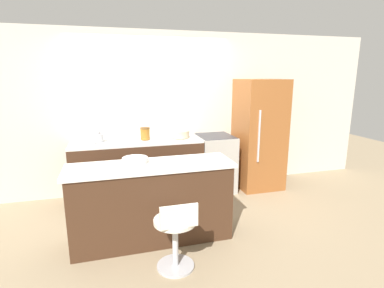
{
  "coord_description": "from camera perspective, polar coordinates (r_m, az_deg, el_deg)",
  "views": [
    {
      "loc": [
        -0.71,
        -4.2,
        1.91
      ],
      "look_at": [
        0.4,
        -0.31,
        0.98
      ],
      "focal_mm": 28.0,
      "sensor_mm": 36.0,
      "label": 1
    }
  ],
  "objects": [
    {
      "name": "back_counter",
      "position": [
        4.78,
        -10.24,
        -4.8
      ],
      "size": [
        1.97,
        0.64,
        0.94
      ],
      "color": "#422819",
      "rests_on": "ground_plane"
    },
    {
      "name": "mixing_bowl",
      "position": [
        4.77,
        -2.31,
        1.91
      ],
      "size": [
        0.3,
        0.3,
        0.11
      ],
      "color": "#C1B28E",
      "rests_on": "back_counter"
    },
    {
      "name": "stool_chair",
      "position": [
        3.09,
        -3.13,
        -16.85
      ],
      "size": [
        0.42,
        0.42,
        0.76
      ],
      "color": "#B7B7BC",
      "rests_on": "ground_plane"
    },
    {
      "name": "canister_jar",
      "position": [
        4.66,
        -8.92,
        1.99
      ],
      "size": [
        0.15,
        0.15,
        0.19
      ],
      "color": "#9E6623",
      "rests_on": "back_counter"
    },
    {
      "name": "wall_back",
      "position": [
        4.98,
        -7.65,
        5.86
      ],
      "size": [
        8.0,
        0.06,
        2.6
      ],
      "color": "beige",
      "rests_on": "ground_plane"
    },
    {
      "name": "fruit_bowl",
      "position": [
        3.48,
        -10.79,
        -3.06
      ],
      "size": [
        0.29,
        0.29,
        0.07
      ],
      "color": "white",
      "rests_on": "kitchen_island"
    },
    {
      "name": "ground_plane",
      "position": [
        4.66,
        -5.89,
        -11.24
      ],
      "size": [
        14.0,
        14.0,
        0.0
      ],
      "primitive_type": "plane",
      "color": "#998466"
    },
    {
      "name": "refrigerator",
      "position": [
        5.23,
        12.63,
        1.81
      ],
      "size": [
        0.72,
        0.73,
        1.84
      ],
      "color": "#995628",
      "rests_on": "ground_plane"
    },
    {
      "name": "oven_range",
      "position": [
        5.05,
        4.4,
        -3.62
      ],
      "size": [
        0.58,
        0.65,
        0.94
      ],
      "color": "#B7B2A8",
      "rests_on": "ground_plane"
    },
    {
      "name": "kettle",
      "position": [
        4.64,
        -17.52,
        1.29
      ],
      "size": [
        0.17,
        0.17,
        0.2
      ],
      "color": "silver",
      "rests_on": "back_counter"
    },
    {
      "name": "kitchen_island",
      "position": [
        3.57,
        -7.6,
        -10.94
      ],
      "size": [
        1.88,
        0.57,
        0.93
      ],
      "color": "#422819",
      "rests_on": "ground_plane"
    }
  ]
}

